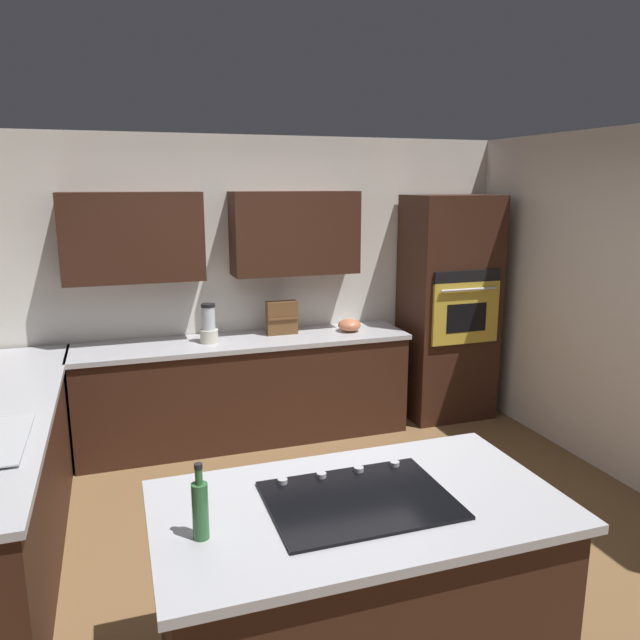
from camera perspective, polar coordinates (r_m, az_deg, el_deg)
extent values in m
plane|color=brown|center=(4.11, -0.01, -19.79)|extent=(14.00, 14.00, 0.00)
cube|color=white|center=(5.57, -6.89, 3.21)|extent=(6.00, 0.10, 2.60)
cube|color=#381E14|center=(5.40, -2.34, 8.05)|extent=(1.10, 0.34, 0.71)
cube|color=#381E14|center=(5.19, -16.93, 7.34)|extent=(1.10, 0.34, 0.71)
cube|color=white|center=(5.13, 25.74, 1.23)|extent=(0.10, 4.00, 2.60)
cube|color=#381E14|center=(5.41, -6.87, -6.61)|extent=(2.80, 0.60, 0.86)
cube|color=#B2B2B7|center=(5.28, -6.99, -1.99)|extent=(2.84, 0.64, 0.04)
cube|color=#381E14|center=(4.29, -27.10, -13.26)|extent=(0.60, 2.90, 0.86)
cube|color=#381E14|center=(2.94, 3.53, -24.45)|extent=(1.63, 0.87, 0.86)
cube|color=#B2B2B7|center=(2.69, 3.66, -16.78)|extent=(1.71, 0.95, 0.04)
cube|color=#381E14|center=(5.93, 11.75, 1.10)|extent=(0.80, 0.60, 2.09)
cube|color=gold|center=(5.66, 13.35, 0.62)|extent=(0.66, 0.03, 0.56)
cube|color=black|center=(5.66, 13.39, 0.20)|extent=(0.40, 0.01, 0.26)
cube|color=black|center=(5.60, 13.52, 3.93)|extent=(0.66, 0.02, 0.11)
cylinder|color=silver|center=(5.59, 13.65, 2.76)|extent=(0.56, 0.02, 0.02)
cube|color=black|center=(2.68, 3.67, -16.28)|extent=(0.76, 0.56, 0.01)
cylinder|color=#B2B2B7|center=(2.96, 6.93, -13.06)|extent=(0.04, 0.04, 0.02)
cylinder|color=#B2B2B7|center=(2.89, 3.61, -13.62)|extent=(0.04, 0.04, 0.02)
cylinder|color=#B2B2B7|center=(2.83, 0.13, -14.16)|extent=(0.04, 0.04, 0.02)
cylinder|color=#B2B2B7|center=(2.79, -3.49, -14.66)|extent=(0.04, 0.04, 0.02)
cylinder|color=beige|center=(5.20, -10.23, -1.47)|extent=(0.15, 0.15, 0.11)
cylinder|color=silver|center=(5.16, -10.29, 0.15)|extent=(0.11, 0.11, 0.19)
cylinder|color=black|center=(5.14, -10.34, 1.34)|extent=(0.12, 0.12, 0.03)
ellipsoid|color=#CC724C|center=(5.51, 2.74, -0.48)|extent=(0.20, 0.20, 0.11)
cube|color=brown|center=(5.39, -3.57, 0.21)|extent=(0.27, 0.10, 0.29)
cube|color=brown|center=(5.34, -3.42, 0.09)|extent=(0.26, 0.02, 0.02)
cylinder|color=#336B38|center=(2.43, -11.02, -16.98)|extent=(0.06, 0.06, 0.22)
cylinder|color=#336B38|center=(2.36, -11.17, -14.02)|extent=(0.03, 0.03, 0.06)
cylinder|color=black|center=(2.35, -11.21, -13.14)|extent=(0.03, 0.03, 0.02)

